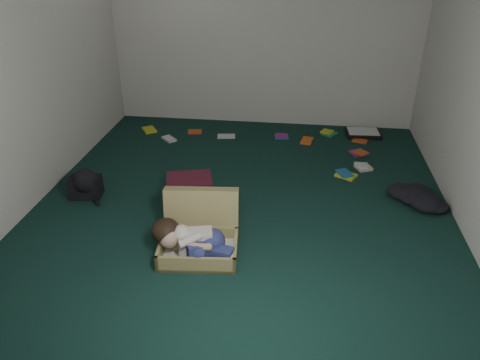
# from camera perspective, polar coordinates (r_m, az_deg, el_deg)

# --- Properties ---
(floor) EXTENTS (4.50, 4.50, 0.00)m
(floor) POSITION_cam_1_polar(r_m,az_deg,el_deg) (4.59, 0.24, -2.98)
(floor) COLOR black
(floor) RESTS_ON ground
(wall_back) EXTENTS (4.50, 0.00, 4.50)m
(wall_back) POSITION_cam_1_polar(r_m,az_deg,el_deg) (6.26, 3.00, 18.23)
(wall_back) COLOR silver
(wall_back) RESTS_ON ground
(wall_front) EXTENTS (4.50, 0.00, 4.50)m
(wall_front) POSITION_cam_1_polar(r_m,az_deg,el_deg) (2.02, -7.74, -4.03)
(wall_front) COLOR silver
(wall_front) RESTS_ON ground
(wall_left) EXTENTS (0.00, 4.50, 4.50)m
(wall_left) POSITION_cam_1_polar(r_m,az_deg,el_deg) (4.75, -25.07, 12.53)
(wall_left) COLOR silver
(wall_left) RESTS_ON ground
(suitcase) EXTENTS (0.69, 0.67, 0.47)m
(suitcase) POSITION_cam_1_polar(r_m,az_deg,el_deg) (3.94, -4.91, -6.47)
(suitcase) COLOR #9D9056
(suitcase) RESTS_ON floor
(person) EXTENTS (0.70, 0.33, 0.29)m
(person) POSITION_cam_1_polar(r_m,az_deg,el_deg) (3.79, -5.87, -7.31)
(person) COLOR silver
(person) RESTS_ON suitcase
(maroon_bin) EXTENTS (0.50, 0.44, 0.29)m
(maroon_bin) POSITION_cam_1_polar(r_m,az_deg,el_deg) (4.54, -6.13, -1.38)
(maroon_bin) COLOR #420D1B
(maroon_bin) RESTS_ON floor
(backpack) EXTENTS (0.41, 0.35, 0.23)m
(backpack) POSITION_cam_1_polar(r_m,az_deg,el_deg) (4.93, -18.33, -0.70)
(backpack) COLOR black
(backpack) RESTS_ON floor
(clothing_pile) EXTENTS (0.48, 0.40, 0.15)m
(clothing_pile) POSITION_cam_1_polar(r_m,az_deg,el_deg) (4.87, 20.86, -2.02)
(clothing_pile) COLOR black
(clothing_pile) RESTS_ON floor
(paper_tray) EXTENTS (0.45, 0.35, 0.06)m
(paper_tray) POSITION_cam_1_polar(r_m,az_deg,el_deg) (6.36, 14.76, 5.55)
(paper_tray) COLOR black
(paper_tray) RESTS_ON floor
(book_scatter) EXTENTS (2.98, 1.37, 0.02)m
(book_scatter) POSITION_cam_1_polar(r_m,az_deg,el_deg) (5.91, 4.57, 4.48)
(book_scatter) COLOR gold
(book_scatter) RESTS_ON floor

